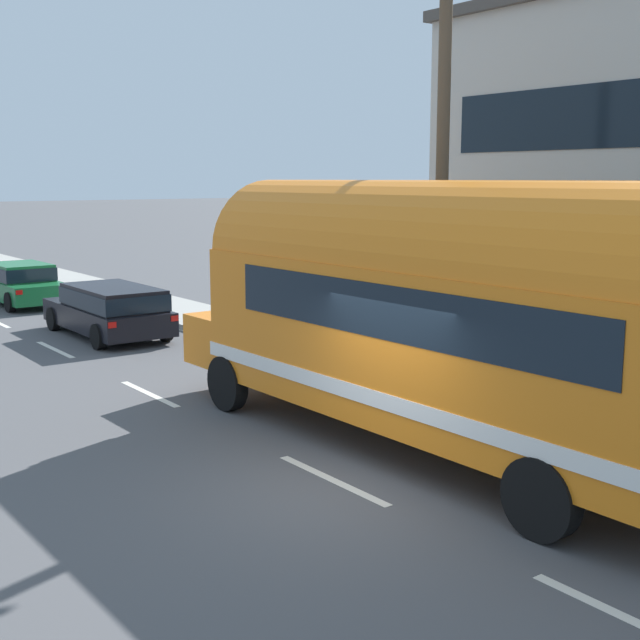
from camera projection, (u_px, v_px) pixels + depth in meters
name	position (u px, v px, depth m)	size (l,w,h in m)	color
ground_plane	(351.00, 489.00, 11.32)	(300.00, 300.00, 0.00)	#4C4C4F
lane_markings	(136.00, 331.00, 22.95)	(3.88, 80.00, 0.01)	silver
sidewalk_slab	(262.00, 334.00, 22.15)	(2.46, 90.00, 0.15)	#9E9B93
utility_pole	(442.00, 163.00, 15.51)	(1.80, 0.24, 8.50)	brown
painted_bus	(455.00, 308.00, 12.02)	(2.72, 11.49, 4.12)	orange
car_lead	(110.00, 307.00, 22.04)	(2.02, 4.71, 1.37)	black
car_second	(20.00, 282.00, 27.86)	(1.96, 4.76, 1.37)	#196633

